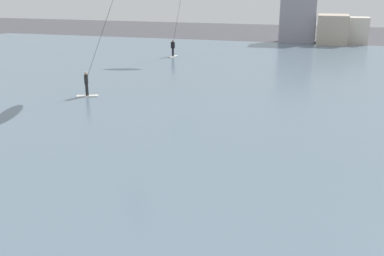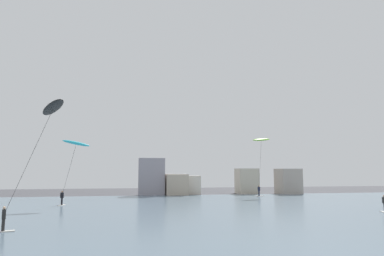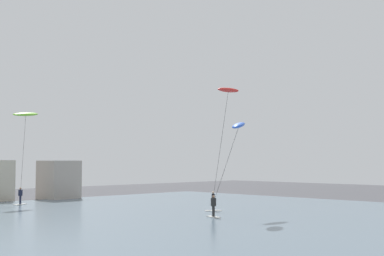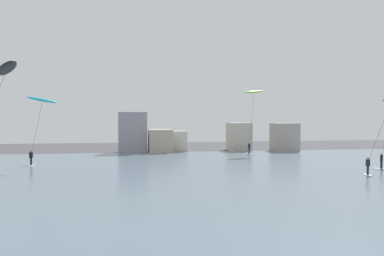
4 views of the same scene
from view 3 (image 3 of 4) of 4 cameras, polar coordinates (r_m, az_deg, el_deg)
name	(u,v)px [view 3 (image 3 of 4)]	position (r m, az deg, el deg)	size (l,w,h in m)	color
kitesurfer_lime	(25,121)	(57.11, -16.99, 0.74)	(3.70, 2.84, 9.27)	silver
kitesurfer_red	(226,104)	(47.53, 3.60, 2.47)	(3.64, 1.40, 10.61)	silver
kitesurfer_blue	(236,134)	(41.23, 4.59, -0.68)	(3.11, 3.40, 7.38)	silver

